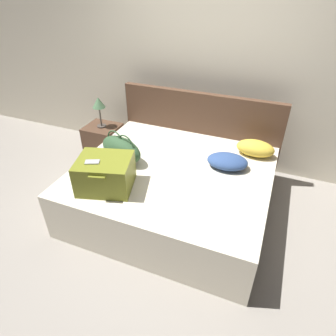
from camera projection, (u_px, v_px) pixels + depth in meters
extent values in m
plane|color=gray|center=(158.00, 232.00, 3.01)|extent=(12.00, 12.00, 0.00)
cube|color=beige|center=(211.00, 63.00, 3.55)|extent=(8.00, 0.10, 2.60)
cube|color=beige|center=(173.00, 190.00, 3.17)|extent=(1.97, 1.75, 0.53)
cube|color=#4C3323|center=(199.00, 133.00, 3.73)|extent=(2.01, 0.08, 1.04)
cube|color=olive|center=(106.00, 175.00, 2.71)|extent=(0.58, 0.53, 0.26)
cube|color=#28282D|center=(105.00, 172.00, 2.69)|extent=(0.51, 0.47, 0.18)
cube|color=#99999E|center=(93.00, 164.00, 2.59)|extent=(0.14, 0.12, 0.06)
cube|color=olive|center=(104.00, 162.00, 2.63)|extent=(0.58, 0.53, 0.04)
cube|color=olive|center=(96.00, 178.00, 2.46)|extent=(0.15, 0.06, 0.02)
ellipsoid|color=#2D4C2D|center=(121.00, 149.00, 3.10)|extent=(0.58, 0.39, 0.26)
torus|color=#2D4C2D|center=(115.00, 141.00, 3.10)|extent=(0.24, 0.09, 0.24)
torus|color=#2D4C2D|center=(126.00, 146.00, 3.02)|extent=(0.24, 0.09, 0.24)
ellipsoid|color=gold|center=(255.00, 148.00, 3.21)|extent=(0.42, 0.26, 0.17)
ellipsoid|color=navy|center=(227.00, 161.00, 3.02)|extent=(0.45, 0.34, 0.14)
cube|color=#4C3323|center=(104.00, 143.00, 4.05)|extent=(0.44, 0.40, 0.51)
cylinder|color=#3F3833|center=(102.00, 126.00, 3.90)|extent=(0.12, 0.12, 0.01)
cylinder|color=#4C443D|center=(100.00, 117.00, 3.83)|extent=(0.02, 0.02, 0.25)
cone|color=#4C724C|center=(98.00, 102.00, 3.72)|extent=(0.16, 0.16, 0.13)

